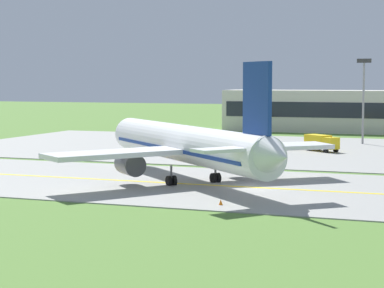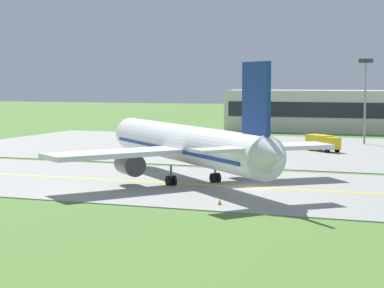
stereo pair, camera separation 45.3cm
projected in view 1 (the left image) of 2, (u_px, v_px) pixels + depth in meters
name	position (u px, v px, depth m)	size (l,w,h in m)	color
ground_plane	(251.00, 188.00, 74.64)	(500.00, 500.00, 0.00)	#517A33
taxiway_strip	(251.00, 188.00, 74.64)	(240.00, 28.00, 0.10)	gray
taxiway_centreline	(251.00, 187.00, 74.64)	(220.00, 0.60, 0.01)	yellow
airplane_lead	(188.00, 145.00, 78.25)	(31.46, 31.00, 12.70)	white
service_truck_fuel	(321.00, 142.00, 112.20)	(5.96, 5.35, 2.60)	yellow
service_truck_catering	(196.00, 134.00, 128.63)	(5.22, 6.04, 2.65)	orange
terminal_building	(346.00, 111.00, 154.10)	(51.71, 10.73, 10.08)	beige
apron_light_mast	(364.00, 90.00, 124.61)	(2.40, 0.50, 14.70)	gray
traffic_cone_near_edge	(221.00, 203.00, 64.08)	(0.44, 0.44, 0.60)	orange
traffic_cone_mid_edge	(280.00, 170.00, 87.00)	(0.44, 0.44, 0.60)	orange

